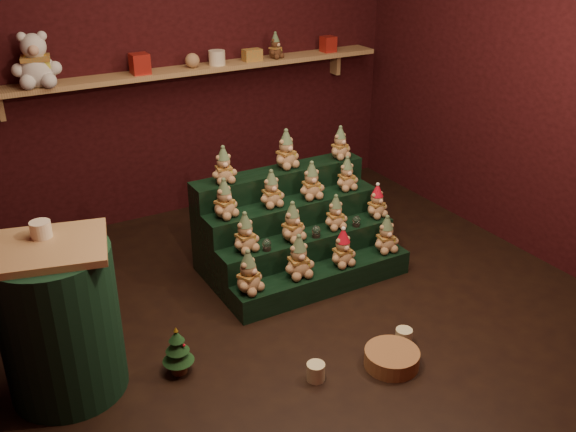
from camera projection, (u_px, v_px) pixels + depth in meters
ground at (304, 310)px, 4.44m from camera, size 4.00×4.00×0.00m
back_wall at (182, 54)px, 5.45m from camera, size 4.00×0.10×2.80m
right_wall at (543, 75)px, 4.76m from camera, size 0.10×4.00×2.80m
back_shelf at (190, 70)px, 5.35m from camera, size 3.60×0.26×0.24m
riser_tier_front at (323, 280)px, 4.63m from camera, size 1.40×0.22×0.18m
riser_tier_midfront at (308, 256)px, 4.76m from camera, size 1.40×0.22×0.36m
riser_tier_midback at (293, 234)px, 4.90m from camera, size 1.40×0.22×0.54m
riser_tier_back at (279, 212)px, 5.03m from camera, size 1.40×0.22×0.72m
teddy_0 at (248, 272)px, 4.26m from camera, size 0.28×0.27×0.30m
teddy_1 at (299, 256)px, 4.44m from camera, size 0.24×0.22×0.31m
teddy_2 at (343, 248)px, 4.59m from camera, size 0.20×0.18×0.28m
teddy_3 at (386, 234)px, 4.78m from camera, size 0.22×0.20×0.28m
teddy_4 at (245, 232)px, 4.41m from camera, size 0.23×0.21×0.28m
teddy_5 at (292, 222)px, 4.55m from camera, size 0.25×0.24×0.28m
teddy_6 at (336, 212)px, 4.73m from camera, size 0.19×0.18×0.26m
teddy_7 at (377, 201)px, 4.92m from camera, size 0.20×0.19×0.25m
teddy_8 at (224, 199)px, 4.49m from camera, size 0.25×0.24×0.28m
teddy_9 at (271, 189)px, 4.66m from camera, size 0.19×0.17×0.27m
teddy_10 at (311, 181)px, 4.79m from camera, size 0.22×0.20×0.28m
teddy_11 at (347, 174)px, 4.94m from camera, size 0.19×0.18×0.26m
teddy_12 at (224, 165)px, 4.60m from camera, size 0.21×0.19×0.26m
teddy_13 at (286, 149)px, 4.86m from camera, size 0.24×0.22×0.29m
teddy_14 at (340, 143)px, 5.05m from camera, size 0.20×0.19×0.25m
snow_globe_a at (267, 245)px, 4.45m from camera, size 0.06×0.06×0.08m
snow_globe_b at (316, 231)px, 4.63m from camera, size 0.07×0.07×0.09m
snow_globe_c at (356, 221)px, 4.79m from camera, size 0.06×0.06×0.08m
side_table at (60, 320)px, 3.53m from camera, size 0.71×0.65×0.93m
table_ornament at (41, 229)px, 3.39m from camera, size 0.11×0.11×0.09m
mini_christmas_tree at (178, 351)px, 3.78m from camera, size 0.19×0.19×0.32m
mug_left at (316, 372)px, 3.76m from camera, size 0.11×0.11×0.11m
mug_right at (404, 337)px, 4.07m from camera, size 0.11×0.11×0.11m
wicker_basket at (392, 358)px, 3.88m from camera, size 0.44×0.44×0.10m
white_bear at (34, 52)px, 4.67m from camera, size 0.41×0.38×0.50m
brown_bear at (275, 46)px, 5.62m from camera, size 0.20×0.19×0.22m
gift_tin_red_a at (140, 64)px, 5.10m from camera, size 0.14×0.14×0.16m
gift_tin_cream at (217, 58)px, 5.40m from camera, size 0.14×0.14×0.12m
gift_tin_red_b at (328, 44)px, 5.90m from camera, size 0.12×0.12×0.14m
shelf_plush_ball at (192, 60)px, 5.30m from camera, size 0.12×0.12×0.12m
scarf_gift_box at (252, 55)px, 5.56m from camera, size 0.16×0.10×0.10m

